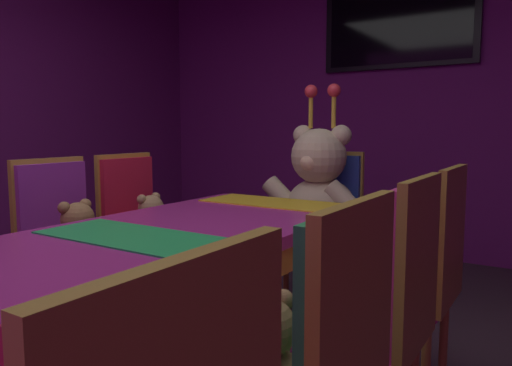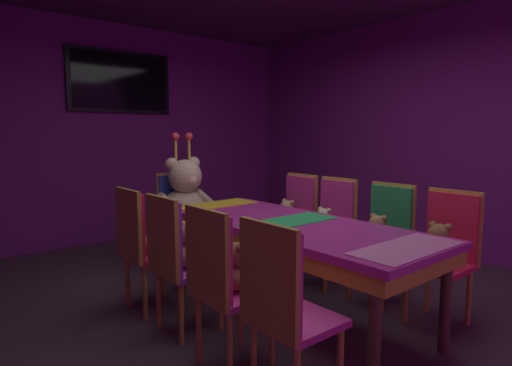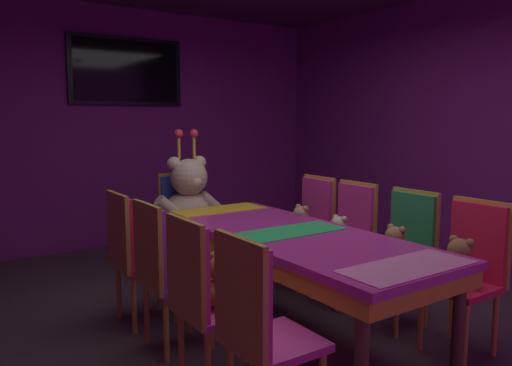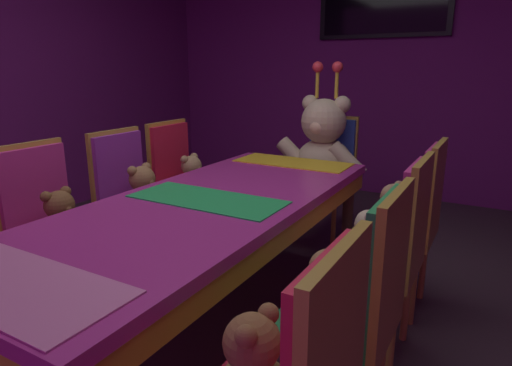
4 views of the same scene
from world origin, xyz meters
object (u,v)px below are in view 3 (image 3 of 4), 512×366
Objects in this scene: chair_left_1 at (199,288)px; throne_chair at (182,213)px; teddy_left_2 at (181,258)px; chair_left_2 at (160,262)px; teddy_right_1 at (394,248)px; chair_right_0 at (472,260)px; teddy_left_3 at (148,244)px; teddy_left_1 at (222,284)px; chair_right_3 at (312,219)px; teddy_right_3 at (300,223)px; chair_left_0 at (254,317)px; king_teddy_bear at (190,199)px; banquet_table at (291,244)px; chair_right_1 at (407,243)px; chair_right_2 at (350,229)px; wall_tv at (127,71)px; chair_left_3 at (129,245)px; teddy_right_2 at (338,234)px; teddy_right_0 at (459,265)px.

chair_left_1 and throne_chair have the same top height.
teddy_left_2 is 0.35× the size of throne_chair.
chair_left_2 reaches higher than teddy_right_1.
teddy_left_3 is at bearing -45.67° from chair_right_0.
teddy_left_2 is (0.02, 0.57, 0.01)m from teddy_left_1.
chair_right_3 and throne_chair have the same top height.
teddy_right_3 is (1.43, 1.07, -0.01)m from teddy_left_1.
teddy_right_1 is at bearing -19.79° from chair_left_2.
teddy_left_3 is at bearing -0.70° from chair_right_3.
king_teddy_bear is at bearing 70.25° from chair_left_0.
chair_right_3 reaches higher than teddy_left_3.
chair_right_1 is (0.87, -0.28, -0.06)m from banquet_table.
wall_tv reaches higher than chair_right_2.
chair_left_2 is at bearing -18.24° from chair_right_1.
chair_left_0 is 2.31m from chair_right_3.
teddy_left_3 is (0.00, 1.09, -0.00)m from teddy_left_1.
chair_left_3 is 1.00× the size of chair_right_1.
banquet_table is 0.91m from chair_left_1.
chair_left_0 is 1.00× the size of chair_left_3.
teddy_left_1 is 0.57m from teddy_left_2.
chair_left_0 is 0.74× the size of wall_tv.
chair_right_3 is (0.13, 1.06, 0.02)m from teddy_right_1.
throne_chair reaches higher than banquet_table.
teddy_right_3 is at bearing -90.23° from teddy_right_2.
teddy_right_3 is at bearing 19.42° from teddy_left_2.
teddy_left_2 is at bearing -19.82° from chair_right_1.
chair_left_0 is 2.21m from teddy_right_3.
teddy_left_3 is at bearing -17.93° from chair_right_2.
wall_tv is at bearing 180.00° from king_teddy_bear.
teddy_left_3 is 0.98× the size of teddy_right_0.
throne_chair is at bearing -90.00° from wall_tv.
banquet_table is at bearing -90.00° from wall_tv.
chair_right_0 is at bearing -35.10° from teddy_left_2.
banquet_table is 7.13× the size of teddy_right_0.
king_teddy_bear is (0.86, 1.82, 0.17)m from chair_left_1.
chair_right_0 is 0.74× the size of wall_tv.
chair_left_2 is 3.10× the size of teddy_left_3.
banquet_table is at bearing -0.00° from throne_chair.
teddy_left_1 is at bearing -77.70° from chair_left_2.
chair_right_0 is at bearing -180.00° from teddy_right_0.
teddy_left_2 is (0.14, 1.08, 0.00)m from chair_left_0.
chair_right_0 is at bearing 90.02° from chair_right_3.
chair_right_3 is (0.86, 0.78, -0.06)m from banquet_table.
teddy_left_1 reaches higher than teddy_right_2.
teddy_right_0 is 0.53m from teddy_right_1.
teddy_right_1 is at bearing 21.81° from king_teddy_bear.
chair_right_0 is 2.49m from king_teddy_bear.
chair_left_1 is at bearing 180.00° from teddy_left_1.
teddy_left_3 is 1.91m from chair_right_1.
teddy_left_2 is 1.09× the size of teddy_left_3.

